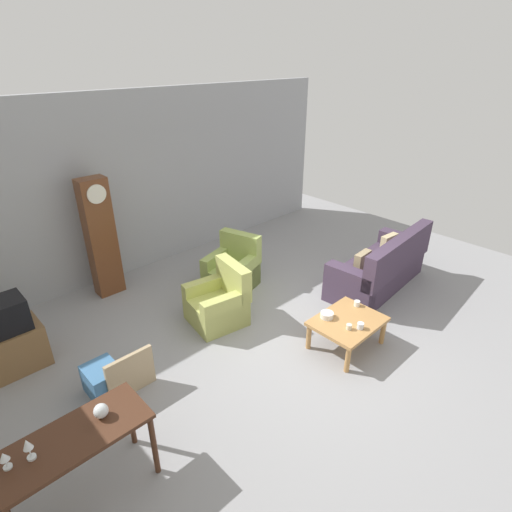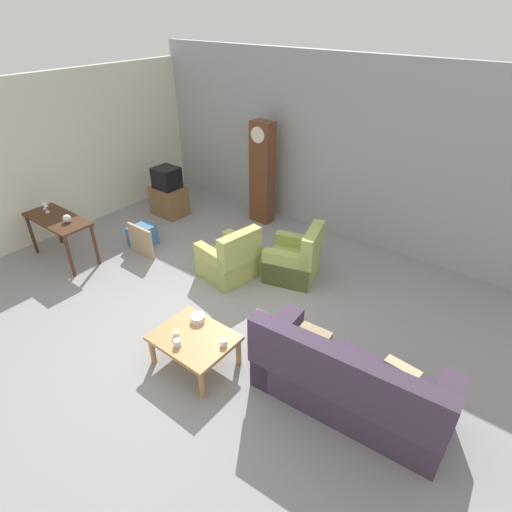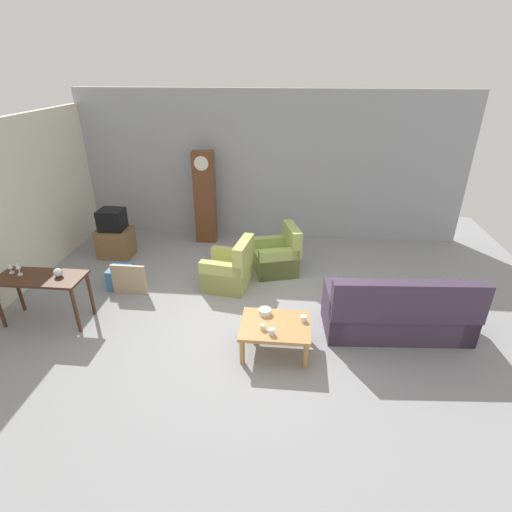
{
  "view_description": "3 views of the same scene",
  "coord_description": "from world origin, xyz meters",
  "px_view_note": "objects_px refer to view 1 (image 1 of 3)",
  "views": [
    {
      "loc": [
        -3.7,
        -3.06,
        3.73
      ],
      "look_at": [
        0.09,
        0.94,
        0.96
      ],
      "focal_mm": 28.55,
      "sensor_mm": 36.0,
      "label": 1
    },
    {
      "loc": [
        3.23,
        -3.04,
        3.87
      ],
      "look_at": [
        0.33,
        0.7,
        0.93
      ],
      "focal_mm": 28.79,
      "sensor_mm": 36.0,
      "label": 2
    },
    {
      "loc": [
        0.55,
        -5.03,
        3.68
      ],
      "look_at": [
        0.02,
        0.34,
        1.01
      ],
      "focal_mm": 27.65,
      "sensor_mm": 36.0,
      "label": 3
    }
  ],
  "objects_px": {
    "storage_box_blue": "(103,380)",
    "cup_white_porcelain": "(357,303)",
    "tv_crt": "(5,315)",
    "cup_cream_tall": "(349,327)",
    "glass_dome_cloche": "(101,411)",
    "console_table_dark": "(75,446)",
    "armchair_olive_far": "(233,270)",
    "bowl_white_stacked": "(327,315)",
    "wine_glass_mid": "(28,446)",
    "armchair_olive_near": "(219,304)",
    "grandfather_clock": "(101,238)",
    "cup_blue_rimmed": "(360,326)",
    "couch_floral": "(380,269)",
    "coffee_table_wood": "(347,324)",
    "framed_picture_leaning": "(131,374)",
    "wine_glass_tall": "(4,458)",
    "tv_stand_cabinet": "(16,348)"
  },
  "relations": [
    {
      "from": "armchair_olive_far",
      "to": "console_table_dark",
      "type": "xyz_separation_m",
      "value": [
        -3.49,
        -1.98,
        0.37
      ]
    },
    {
      "from": "console_table_dark",
      "to": "cup_blue_rimmed",
      "type": "bearing_deg",
      "value": -9.52
    },
    {
      "from": "framed_picture_leaning",
      "to": "wine_glass_mid",
      "type": "xyz_separation_m",
      "value": [
        -1.27,
        -0.88,
        0.65
      ]
    },
    {
      "from": "console_table_dark",
      "to": "cup_cream_tall",
      "type": "relative_size",
      "value": 17.38
    },
    {
      "from": "coffee_table_wood",
      "to": "grandfather_clock",
      "type": "distance_m",
      "value": 4.12
    },
    {
      "from": "wine_glass_mid",
      "to": "cup_cream_tall",
      "type": "bearing_deg",
      "value": -7.84
    },
    {
      "from": "armchair_olive_far",
      "to": "cup_cream_tall",
      "type": "xyz_separation_m",
      "value": [
        -0.08,
        -2.48,
        0.17
      ]
    },
    {
      "from": "armchair_olive_far",
      "to": "wine_glass_mid",
      "type": "xyz_separation_m",
      "value": [
        -3.8,
        -1.96,
        0.62
      ]
    },
    {
      "from": "storage_box_blue",
      "to": "coffee_table_wood",
      "type": "bearing_deg",
      "value": -27.53
    },
    {
      "from": "storage_box_blue",
      "to": "cup_white_porcelain",
      "type": "distance_m",
      "value": 3.54
    },
    {
      "from": "framed_picture_leaning",
      "to": "coffee_table_wood",
      "type": "bearing_deg",
      "value": -25.85
    },
    {
      "from": "tv_stand_cabinet",
      "to": "bowl_white_stacked",
      "type": "xyz_separation_m",
      "value": [
        3.31,
        -2.47,
        0.18
      ]
    },
    {
      "from": "coffee_table_wood",
      "to": "tv_stand_cabinet",
      "type": "height_order",
      "value": "tv_stand_cabinet"
    },
    {
      "from": "coffee_table_wood",
      "to": "wine_glass_mid",
      "type": "xyz_separation_m",
      "value": [
        -3.88,
        0.38,
        0.56
      ]
    },
    {
      "from": "grandfather_clock",
      "to": "armchair_olive_near",
      "type": "bearing_deg",
      "value": -67.05
    },
    {
      "from": "tv_stand_cabinet",
      "to": "cup_cream_tall",
      "type": "relative_size",
      "value": 9.09
    },
    {
      "from": "coffee_table_wood",
      "to": "console_table_dark",
      "type": "distance_m",
      "value": 3.6
    },
    {
      "from": "storage_box_blue",
      "to": "glass_dome_cloche",
      "type": "relative_size",
      "value": 3.31
    },
    {
      "from": "cup_white_porcelain",
      "to": "bowl_white_stacked",
      "type": "height_order",
      "value": "same"
    },
    {
      "from": "bowl_white_stacked",
      "to": "cup_blue_rimmed",
      "type": "bearing_deg",
      "value": -75.18
    },
    {
      "from": "glass_dome_cloche",
      "to": "wine_glass_tall",
      "type": "bearing_deg",
      "value": 178.08
    },
    {
      "from": "grandfather_clock",
      "to": "console_table_dark",
      "type": "bearing_deg",
      "value": -118.78
    },
    {
      "from": "armchair_olive_far",
      "to": "tv_crt",
      "type": "bearing_deg",
      "value": 173.94
    },
    {
      "from": "armchair_olive_near",
      "to": "grandfather_clock",
      "type": "xyz_separation_m",
      "value": [
        -0.84,
        1.98,
        0.71
      ]
    },
    {
      "from": "framed_picture_leaning",
      "to": "tv_crt",
      "type": "bearing_deg",
      "value": 120.75
    },
    {
      "from": "armchair_olive_near",
      "to": "couch_floral",
      "type": "bearing_deg",
      "value": -22.81
    },
    {
      "from": "console_table_dark",
      "to": "glass_dome_cloche",
      "type": "relative_size",
      "value": 9.76
    },
    {
      "from": "grandfather_clock",
      "to": "glass_dome_cloche",
      "type": "height_order",
      "value": "grandfather_clock"
    },
    {
      "from": "couch_floral",
      "to": "cup_cream_tall",
      "type": "height_order",
      "value": "couch_floral"
    },
    {
      "from": "wine_glass_tall",
      "to": "wine_glass_mid",
      "type": "bearing_deg",
      "value": -13.99
    },
    {
      "from": "grandfather_clock",
      "to": "cup_blue_rimmed",
      "type": "xyz_separation_m",
      "value": [
        1.71,
        -3.9,
        -0.53
      ]
    },
    {
      "from": "wine_glass_tall",
      "to": "coffee_table_wood",
      "type": "bearing_deg",
      "value": -6.0
    },
    {
      "from": "coffee_table_wood",
      "to": "cup_cream_tall",
      "type": "xyz_separation_m",
      "value": [
        -0.16,
        -0.13,
        0.1
      ]
    },
    {
      "from": "glass_dome_cloche",
      "to": "cup_blue_rimmed",
      "type": "xyz_separation_m",
      "value": [
        3.24,
        -0.62,
        -0.38
      ]
    },
    {
      "from": "framed_picture_leaning",
      "to": "cup_white_porcelain",
      "type": "relative_size",
      "value": 7.05
    },
    {
      "from": "couch_floral",
      "to": "coffee_table_wood",
      "type": "xyz_separation_m",
      "value": [
        -1.78,
        -0.57,
        0.02
      ]
    },
    {
      "from": "couch_floral",
      "to": "coffee_table_wood",
      "type": "distance_m",
      "value": 1.86
    },
    {
      "from": "tv_crt",
      "to": "cup_cream_tall",
      "type": "xyz_separation_m",
      "value": [
        3.31,
        -2.84,
        -0.34
      ]
    },
    {
      "from": "cup_blue_rimmed",
      "to": "bowl_white_stacked",
      "type": "xyz_separation_m",
      "value": [
        -0.12,
        0.46,
        -0.0
      ]
    },
    {
      "from": "cup_white_porcelain",
      "to": "framed_picture_leaning",
      "type": "bearing_deg",
      "value": 159.02
    },
    {
      "from": "armchair_olive_far",
      "to": "tv_crt",
      "type": "distance_m",
      "value": 3.45
    },
    {
      "from": "tv_crt",
      "to": "glass_dome_cloche",
      "type": "distance_m",
      "value": 2.32
    },
    {
      "from": "grandfather_clock",
      "to": "wine_glass_mid",
      "type": "bearing_deg",
      "value": -122.93
    },
    {
      "from": "armchair_olive_near",
      "to": "tv_crt",
      "type": "relative_size",
      "value": 1.92
    },
    {
      "from": "storage_box_blue",
      "to": "cup_white_porcelain",
      "type": "xyz_separation_m",
      "value": [
        3.25,
        -1.38,
        0.29
      ]
    },
    {
      "from": "console_table_dark",
      "to": "storage_box_blue",
      "type": "height_order",
      "value": "console_table_dark"
    },
    {
      "from": "bowl_white_stacked",
      "to": "wine_glass_mid",
      "type": "bearing_deg",
      "value": 177.74
    },
    {
      "from": "tv_stand_cabinet",
      "to": "bowl_white_stacked",
      "type": "distance_m",
      "value": 4.13
    },
    {
      "from": "console_table_dark",
      "to": "tv_crt",
      "type": "bearing_deg",
      "value": 87.67
    },
    {
      "from": "tv_crt",
      "to": "storage_box_blue",
      "type": "relative_size",
      "value": 1.09
    }
  ]
}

